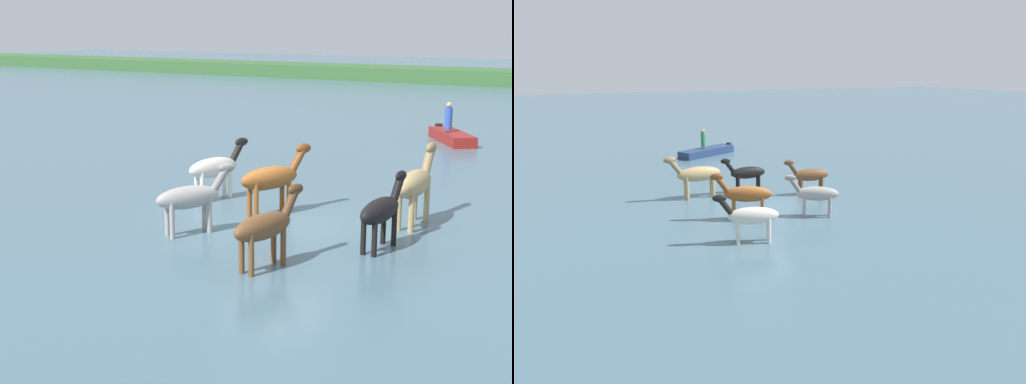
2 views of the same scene
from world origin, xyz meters
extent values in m
plane|color=#476675|center=(0.00, 0.00, 0.00)|extent=(190.03, 190.03, 0.00)
ellipsoid|color=#9E9993|center=(-1.37, -1.87, 0.93)|extent=(1.22, 1.72, 0.57)
cylinder|color=#9E9993|center=(-1.26, -1.36, 0.47)|extent=(0.12, 0.12, 0.93)
cylinder|color=#9E9993|center=(-1.01, -1.48, 0.47)|extent=(0.12, 0.12, 0.93)
cylinder|color=#9E9993|center=(-1.72, -2.26, 0.47)|extent=(0.12, 0.12, 0.93)
cylinder|color=#9E9993|center=(-1.48, -2.38, 0.47)|extent=(0.12, 0.12, 0.93)
cylinder|color=slate|center=(-0.96, -1.08, 1.30)|extent=(0.41, 0.55, 0.62)
ellipsoid|color=slate|center=(-0.87, -0.92, 1.55)|extent=(0.39, 0.50, 0.25)
ellipsoid|color=tan|center=(3.08, 1.69, 1.11)|extent=(0.61, 2.01, 0.67)
cylinder|color=tan|center=(2.91, 2.29, 0.55)|extent=(0.15, 0.15, 1.11)
cylinder|color=tan|center=(3.23, 2.30, 0.55)|extent=(0.15, 0.15, 1.11)
cylinder|color=tan|center=(2.92, 1.09, 0.55)|extent=(0.15, 0.15, 1.11)
cylinder|color=tan|center=(3.24, 1.10, 0.55)|extent=(0.15, 0.15, 1.11)
cylinder|color=olive|center=(3.07, 2.76, 1.54)|extent=(0.24, 0.61, 0.74)
ellipsoid|color=olive|center=(3.07, 2.97, 1.84)|extent=(0.24, 0.55, 0.29)
ellipsoid|color=silver|center=(-2.91, 1.46, 0.96)|extent=(0.98, 1.81, 0.58)
cylinder|color=silver|center=(-2.89, 2.00, 0.48)|extent=(0.13, 0.13, 0.96)
cylinder|color=silver|center=(-2.62, 1.92, 0.48)|extent=(0.13, 0.13, 0.96)
cylinder|color=silver|center=(-3.19, 1.00, 0.48)|extent=(0.13, 0.13, 0.96)
cylinder|color=silver|center=(-2.92, 0.92, 0.48)|extent=(0.13, 0.13, 0.96)
cylinder|color=black|center=(-2.64, 2.34, 1.33)|extent=(0.34, 0.57, 0.64)
ellipsoid|color=black|center=(-2.59, 2.52, 1.60)|extent=(0.33, 0.51, 0.26)
ellipsoid|color=black|center=(3.11, -0.68, 0.93)|extent=(0.62, 1.72, 0.57)
cylinder|color=black|center=(3.01, -0.16, 0.47)|extent=(0.12, 0.12, 0.93)
cylinder|color=black|center=(3.28, -0.18, 0.47)|extent=(0.12, 0.12, 0.93)
cylinder|color=black|center=(2.94, -1.17, 0.47)|extent=(0.12, 0.12, 0.93)
cylinder|color=black|center=(3.21, -1.19, 0.47)|extent=(0.12, 0.12, 0.93)
cylinder|color=black|center=(3.18, 0.22, 1.30)|extent=(0.23, 0.53, 0.62)
ellipsoid|color=black|center=(3.19, 0.39, 1.55)|extent=(0.23, 0.47, 0.25)
ellipsoid|color=brown|center=(-0.61, 0.76, 1.02)|extent=(1.21, 1.92, 0.62)
cylinder|color=brown|center=(-0.54, 1.33, 0.51)|extent=(0.14, 0.14, 1.02)
cylinder|color=brown|center=(-0.26, 1.22, 0.51)|extent=(0.14, 0.14, 1.02)
cylinder|color=brown|center=(-0.96, 0.31, 0.51)|extent=(0.14, 0.14, 1.02)
cylinder|color=brown|center=(-0.68, 0.19, 0.51)|extent=(0.14, 0.14, 1.02)
cylinder|color=brown|center=(-0.24, 1.67, 1.43)|extent=(0.41, 0.60, 0.68)
ellipsoid|color=brown|center=(-0.16, 1.85, 1.70)|extent=(0.39, 0.55, 0.27)
ellipsoid|color=brown|center=(1.52, -3.19, 0.93)|extent=(0.81, 1.74, 0.57)
cylinder|color=brown|center=(1.49, -2.67, 0.46)|extent=(0.12, 0.12, 0.93)
cylinder|color=brown|center=(1.75, -2.72, 0.46)|extent=(0.12, 0.12, 0.93)
cylinder|color=brown|center=(1.29, -3.66, 0.46)|extent=(0.12, 0.12, 0.93)
cylinder|color=brown|center=(1.56, -3.71, 0.46)|extent=(0.12, 0.12, 0.93)
cylinder|color=#50311A|center=(1.69, -2.31, 1.30)|extent=(0.29, 0.54, 0.62)
ellipsoid|color=#50311A|center=(1.73, -2.14, 1.55)|extent=(0.28, 0.49, 0.25)
cube|color=maroon|center=(-0.05, 15.64, 0.15)|extent=(2.88, 3.53, 0.61)
cube|color=black|center=(-1.13, 17.21, 0.23)|extent=(0.37, 0.36, 0.66)
cylinder|color=#2D51B2|center=(-0.20, 15.52, 1.03)|extent=(0.32, 0.32, 0.95)
sphere|color=tan|center=(-0.20, 15.52, 1.63)|extent=(0.24, 0.24, 0.24)
camera|label=1|loc=(9.00, -15.86, 5.06)|focal=51.53mm
camera|label=2|loc=(-15.92, 6.61, 5.71)|focal=31.06mm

